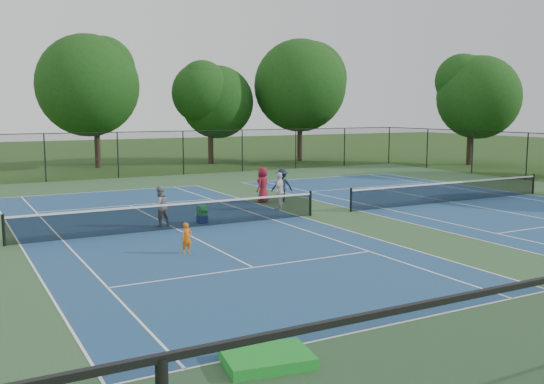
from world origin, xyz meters
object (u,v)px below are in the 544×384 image
ball_hopper (202,211)px  bystander_c (263,185)px  bystander_a (279,191)px  child_player (187,238)px  instructor (160,206)px  tree_side_e (472,92)px  tree_back_c (210,97)px  tree_back_b (95,81)px  tree_back_d (300,82)px  ball_crate (202,219)px  bystander_b (282,185)px

ball_hopper → bystander_c: bearing=38.0°
bystander_a → ball_hopper: (-4.26, -1.35, -0.34)m
child_player → instructor: size_ratio=0.62×
child_player → tree_side_e: bearing=20.9°
tree_side_e → bystander_c: 26.43m
child_player → tree_back_c: bearing=56.6°
bystander_a → bystander_c: (0.36, 2.27, 0.01)m
tree_back_b → tree_back_d: 17.12m
bystander_a → tree_back_c: bearing=-150.4°
tree_back_c → bystander_c: (-6.07, -20.75, -4.62)m
bystander_a → ball_crate: 4.53m
tree_back_b → tree_back_c: size_ratio=1.19×
ball_crate → instructor: bearing=174.3°
tree_back_d → instructor: bearing=-131.3°
bystander_b → child_player: bearing=60.5°
bystander_c → bystander_a: bearing=47.2°
tree_side_e → child_player: 36.20m
tree_side_e → bystander_b: tree_side_e is taller
bystander_b → tree_side_e: bearing=-141.2°
tree_back_c → bystander_b: size_ratio=5.25×
tree_back_b → tree_side_e: size_ratio=1.13×
instructor → ball_hopper: (1.67, -0.17, -0.28)m
instructor → ball_crate: size_ratio=4.27×
tree_back_c → tree_side_e: tree_side_e is taller
tree_back_c → bystander_c: bearing=-106.3°
bystander_c → ball_hopper: bystander_c is taller
tree_side_e → ball_crate: tree_side_e is taller
instructor → bystander_b: bystander_b is taller
bystander_a → bystander_b: size_ratio=1.06×
instructor → bystander_a: size_ratio=0.93×
tree_back_b → ball_crate: size_ratio=27.21×
tree_back_c → child_player: 32.06m
tree_back_b → instructor: 26.08m
child_player → ball_crate: (2.34, 4.49, -0.34)m
bystander_a → ball_crate: (-4.26, -1.35, -0.69)m
bystander_a → bystander_c: bearing=-143.9°
child_player → bystander_c: bystander_c is taller
bystander_c → ball_crate: bystander_c is taller
instructor → bystander_b: bearing=-167.1°
bystander_a → tree_back_d: bearing=-168.0°
ball_hopper → child_player: bearing=-117.5°
tree_back_c → child_player: (-13.04, -28.86, -4.99)m
bystander_a → ball_crate: bearing=-27.2°
tree_back_b → bystander_b: 23.04m
tree_back_d → bystander_b: size_ratio=6.48×
tree_back_d → bystander_c: size_ratio=6.02×
tree_back_b → bystander_c: 22.68m
tree_back_d → ball_crate: tree_back_d is taller
tree_side_e → bystander_a: size_ratio=5.23×
tree_back_c → ball_crate: (-10.70, -24.37, -5.32)m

